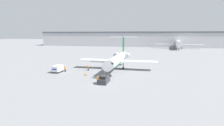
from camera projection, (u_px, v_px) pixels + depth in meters
ground_plane at (103, 84)px, 38.66m from camera, size 600.00×600.00×0.00m
terminal_building at (140, 39)px, 153.06m from camera, size 180.00×16.80×12.95m
airplane_main at (118, 59)px, 54.74m from camera, size 24.72×25.43×10.01m
pushback_tug at (104, 80)px, 39.48m from camera, size 1.81×4.24×1.89m
luggage_cart at (58, 69)px, 50.24m from camera, size 2.00×3.37×2.04m
worker_near_tug at (98, 80)px, 39.15m from camera, size 0.40×0.24×1.66m
worker_by_wing at (88, 68)px, 52.83m from camera, size 0.40×0.25×1.76m
worker_on_apron at (65, 69)px, 50.82m from camera, size 0.40×0.26×1.83m
traffic_cone_left at (86, 74)px, 46.89m from camera, size 0.67×0.67×0.79m
airplane_parked_far_left at (178, 43)px, 130.97m from camera, size 34.91×35.65×11.22m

